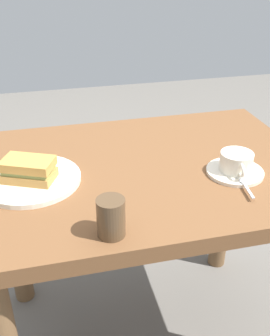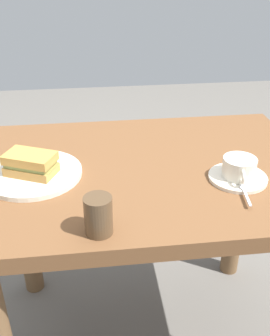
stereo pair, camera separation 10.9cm
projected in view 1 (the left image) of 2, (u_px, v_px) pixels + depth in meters
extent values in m
plane|color=#64605A|center=(141.00, 329.00, 1.52)|extent=(6.00, 6.00, 0.00)
cube|color=brown|center=(143.00, 172.00, 1.18)|extent=(1.02, 0.71, 0.05)
cylinder|color=brown|center=(14.00, 232.00, 1.50)|extent=(0.08, 0.08, 0.67)
cylinder|color=brown|center=(224.00, 202.00, 1.67)|extent=(0.08, 0.08, 0.67)
cylinder|color=silver|center=(31.00, 180.00, 1.08)|extent=(0.27, 0.27, 0.01)
cube|color=#BD8642|center=(30.00, 175.00, 1.06)|extent=(0.16, 0.13, 0.02)
cube|color=olive|center=(29.00, 170.00, 1.05)|extent=(0.14, 0.12, 0.01)
cube|color=#C28B40|center=(28.00, 164.00, 1.04)|extent=(0.16, 0.13, 0.02)
cylinder|color=silver|center=(235.00, 172.00, 1.12)|extent=(0.16, 0.16, 0.01)
cylinder|color=silver|center=(236.00, 162.00, 1.11)|extent=(0.09, 0.09, 0.05)
cylinder|color=tan|center=(237.00, 154.00, 1.10)|extent=(0.08, 0.08, 0.01)
torus|color=silver|center=(241.00, 171.00, 1.06)|extent=(0.02, 0.04, 0.04)
cube|color=silver|center=(248.00, 190.00, 1.02)|extent=(0.02, 0.08, 0.00)
ellipsoid|color=silver|center=(242.00, 180.00, 1.07)|extent=(0.02, 0.03, 0.01)
cylinder|color=brown|center=(111.00, 217.00, 0.87)|extent=(0.06, 0.06, 0.09)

